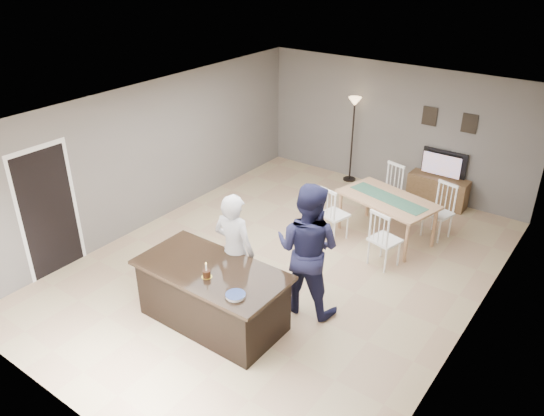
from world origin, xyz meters
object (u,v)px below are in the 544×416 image
Objects in this scene: television at (443,164)px; plate_stack at (236,295)px; dining_table at (387,205)px; floor_lamp at (354,117)px; woman at (234,251)px; tv_console at (437,191)px; kitchen_island at (213,295)px; birthday_cake at (207,274)px; man at (308,249)px.

television reaches higher than plate_stack.
floor_lamp is at bearing 146.90° from dining_table.
plate_stack is (0.72, -0.84, 0.02)m from woman.
dining_table is (0.25, 3.96, -0.26)m from plate_stack.
tv_console is 1.96m from dining_table.
television is 0.48× the size of floor_lamp.
woman is 5.14m from floor_lamp.
kitchen_island is at bearing -81.38° from floor_lamp.
birthday_cake is 0.10× the size of dining_table.
dining_table is (0.97, 3.12, -0.24)m from woman.
plate_stack reaches higher than tv_console.
television is at bearing 96.39° from dining_table.
kitchen_island is 3.79m from dining_table.
plate_stack is 0.13× the size of floor_lamp.
dining_table is (-0.27, -1.97, -0.20)m from television.
dining_table is (-0.27, -1.90, 0.36)m from tv_console.
man is (-0.31, -4.58, 0.15)m from television.
woman reaches higher than plate_stack.
television is at bearing 90.00° from tv_console.
birthday_cake is 5.87m from floor_lamp.
television is 5.95m from plate_stack.
television is at bearing 77.99° from kitchen_island.
birthday_cake is at bearing 49.77° from man.
birthday_cake is (-1.11, -5.82, 0.09)m from television.
woman is 8.03× the size of birthday_cake.
man reaches higher than floor_lamp.
woman reaches higher than kitchen_island.
birthday_cake reaches higher than dining_table.
birthday_cake is at bearing -64.09° from kitchen_island.
man is (-0.31, -4.51, 0.71)m from tv_console.
floor_lamp is at bearing 1.40° from television.
man reaches higher than tv_console.
tv_console is 5.92m from plate_stack.
floor_lamp is (-0.94, 5.77, 0.53)m from birthday_cake.
television is 0.41× the size of dining_table.
tv_console is 2.37m from floor_lamp.
tv_console is at bearing 96.11° from dining_table.
birthday_cake is 3.95m from dining_table.
television is 4.59m from man.
television is 2.14m from floor_lamp.
dining_table is (0.04, 2.60, -0.35)m from man.
television is at bearing 1.40° from floor_lamp.
plate_stack is (0.68, -0.29, 0.47)m from kitchen_island.
man is at bearing 81.11° from plate_stack.
woman is at bearing -80.89° from floor_lamp.
dining_table is at bearing 86.36° from plate_stack.
birthday_cake is (-1.11, -5.75, 0.65)m from tv_console.
tv_console is at bearing -108.99° from woman.
television is 0.51× the size of woman.
kitchen_island is at bearing 156.77° from plate_stack.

